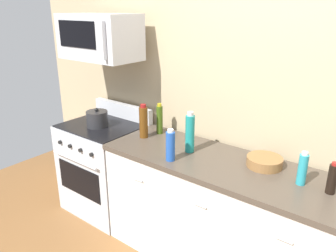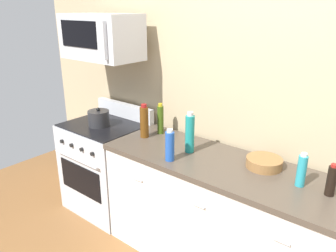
{
  "view_description": "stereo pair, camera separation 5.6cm",
  "coord_description": "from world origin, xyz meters",
  "px_view_note": "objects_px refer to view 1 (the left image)",
  "views": [
    {
      "loc": [
        0.73,
        -2.0,
        2.01
      ],
      "look_at": [
        -0.78,
        -0.05,
        1.12
      ],
      "focal_mm": 35.46,
      "sensor_mm": 36.0,
      "label": 1
    },
    {
      "loc": [
        0.78,
        -1.96,
        2.01
      ],
      "look_at": [
        -0.78,
        -0.05,
        1.12
      ],
      "focal_mm": 35.46,
      "sensor_mm": 36.0,
      "label": 2
    }
  ],
  "objects_px": {
    "bottle_soy_sauce_dark": "(332,179)",
    "bowl_wooden_salad": "(265,161)",
    "range_oven": "(105,167)",
    "bottle_dish_soap": "(302,169)",
    "bottle_wine_amber": "(144,122)",
    "stockpot": "(97,119)",
    "microwave": "(100,37)",
    "bottle_sparkling_teal": "(190,133)",
    "bottle_soda_blue": "(170,146)",
    "bottle_olive_oil": "(160,119)"
  },
  "relations": [
    {
      "from": "bottle_dish_soap",
      "to": "bottle_olive_oil",
      "type": "height_order",
      "value": "bottle_olive_oil"
    },
    {
      "from": "bottle_dish_soap",
      "to": "stockpot",
      "type": "bearing_deg",
      "value": -177.48
    },
    {
      "from": "bottle_dish_soap",
      "to": "bowl_wooden_salad",
      "type": "height_order",
      "value": "bottle_dish_soap"
    },
    {
      "from": "bottle_wine_amber",
      "to": "bottle_sparkling_teal",
      "type": "relative_size",
      "value": 0.91
    },
    {
      "from": "range_oven",
      "to": "bottle_soy_sauce_dark",
      "type": "xyz_separation_m",
      "value": [
        2.07,
        0.03,
        0.55
      ]
    },
    {
      "from": "range_oven",
      "to": "bottle_dish_soap",
      "type": "relative_size",
      "value": 4.69
    },
    {
      "from": "bottle_soy_sauce_dark",
      "to": "range_oven",
      "type": "bearing_deg",
      "value": -179.17
    },
    {
      "from": "bottle_dish_soap",
      "to": "stockpot",
      "type": "relative_size",
      "value": 1.12
    },
    {
      "from": "range_oven",
      "to": "bottle_wine_amber",
      "type": "relative_size",
      "value": 3.56
    },
    {
      "from": "bottle_soda_blue",
      "to": "bowl_wooden_salad",
      "type": "distance_m",
      "value": 0.69
    },
    {
      "from": "bottle_wine_amber",
      "to": "bottle_sparkling_teal",
      "type": "height_order",
      "value": "bottle_sparkling_teal"
    },
    {
      "from": "microwave",
      "to": "bottle_wine_amber",
      "type": "xyz_separation_m",
      "value": [
        0.53,
        -0.03,
        -0.69
      ]
    },
    {
      "from": "microwave",
      "to": "stockpot",
      "type": "distance_m",
      "value": 0.76
    },
    {
      "from": "bottle_soy_sauce_dark",
      "to": "bowl_wooden_salad",
      "type": "distance_m",
      "value": 0.48
    },
    {
      "from": "bottle_wine_amber",
      "to": "stockpot",
      "type": "height_order",
      "value": "bottle_wine_amber"
    },
    {
      "from": "range_oven",
      "to": "microwave",
      "type": "xyz_separation_m",
      "value": [
        0.0,
        0.04,
        1.28
      ]
    },
    {
      "from": "bottle_olive_oil",
      "to": "stockpot",
      "type": "relative_size",
      "value": 1.38
    },
    {
      "from": "microwave",
      "to": "bowl_wooden_salad",
      "type": "relative_size",
      "value": 2.91
    },
    {
      "from": "bottle_soy_sauce_dark",
      "to": "bottle_soda_blue",
      "type": "bearing_deg",
      "value": -167.33
    },
    {
      "from": "bottle_soda_blue",
      "to": "bottle_wine_amber",
      "type": "bearing_deg",
      "value": 154.32
    },
    {
      "from": "bottle_wine_amber",
      "to": "bottle_dish_soap",
      "type": "bearing_deg",
      "value": 0.59
    },
    {
      "from": "bottle_dish_soap",
      "to": "stockpot",
      "type": "xyz_separation_m",
      "value": [
        -1.89,
        -0.08,
        -0.03
      ]
    },
    {
      "from": "bottle_wine_amber",
      "to": "bottle_olive_oil",
      "type": "distance_m",
      "value": 0.17
    },
    {
      "from": "bottle_soda_blue",
      "to": "bottle_soy_sauce_dark",
      "type": "bearing_deg",
      "value": 12.67
    },
    {
      "from": "bottle_soda_blue",
      "to": "bottle_sparkling_teal",
      "type": "bearing_deg",
      "value": 83.81
    },
    {
      "from": "microwave",
      "to": "bottle_sparkling_teal",
      "type": "relative_size",
      "value": 2.26
    },
    {
      "from": "microwave",
      "to": "bowl_wooden_salad",
      "type": "bearing_deg",
      "value": 3.02
    },
    {
      "from": "stockpot",
      "to": "range_oven",
      "type": "bearing_deg",
      "value": 90.0
    },
    {
      "from": "bottle_soy_sauce_dark",
      "to": "bowl_wooden_salad",
      "type": "relative_size",
      "value": 0.82
    },
    {
      "from": "bowl_wooden_salad",
      "to": "stockpot",
      "type": "xyz_separation_m",
      "value": [
        -1.6,
        -0.18,
        0.04
      ]
    },
    {
      "from": "microwave",
      "to": "bottle_soy_sauce_dark",
      "type": "distance_m",
      "value": 2.19
    },
    {
      "from": "bottle_olive_oil",
      "to": "bottle_soy_sauce_dark",
      "type": "height_order",
      "value": "bottle_olive_oil"
    },
    {
      "from": "bottle_soda_blue",
      "to": "stockpot",
      "type": "distance_m",
      "value": 1.01
    },
    {
      "from": "bottle_wine_amber",
      "to": "bottle_soy_sauce_dark",
      "type": "bearing_deg",
      "value": 0.53
    },
    {
      "from": "bottle_olive_oil",
      "to": "microwave",
      "type": "bearing_deg",
      "value": -167.44
    },
    {
      "from": "microwave",
      "to": "bottle_soda_blue",
      "type": "bearing_deg",
      "value": -14.23
    },
    {
      "from": "microwave",
      "to": "bottle_sparkling_teal",
      "type": "bearing_deg",
      "value": -1.93
    },
    {
      "from": "bottle_dish_soap",
      "to": "bowl_wooden_salad",
      "type": "relative_size",
      "value": 0.89
    },
    {
      "from": "microwave",
      "to": "bottle_olive_oil",
      "type": "relative_size",
      "value": 2.65
    },
    {
      "from": "bottle_olive_oil",
      "to": "bowl_wooden_salad",
      "type": "distance_m",
      "value": 1.02
    },
    {
      "from": "bottle_sparkling_teal",
      "to": "bowl_wooden_salad",
      "type": "relative_size",
      "value": 1.29
    },
    {
      "from": "range_oven",
      "to": "bottle_sparkling_teal",
      "type": "xyz_separation_m",
      "value": [
        1.03,
        0.01,
        0.61
      ]
    },
    {
      "from": "bottle_dish_soap",
      "to": "bowl_wooden_salad",
      "type": "distance_m",
      "value": 0.31
    },
    {
      "from": "bowl_wooden_salad",
      "to": "stockpot",
      "type": "relative_size",
      "value": 1.26
    },
    {
      "from": "bottle_wine_amber",
      "to": "stockpot",
      "type": "xyz_separation_m",
      "value": [
        -0.53,
        -0.07,
        -0.06
      ]
    },
    {
      "from": "microwave",
      "to": "bottle_soda_blue",
      "type": "height_order",
      "value": "microwave"
    },
    {
      "from": "bottle_soy_sauce_dark",
      "to": "bottle_sparkling_teal",
      "type": "height_order",
      "value": "bottle_sparkling_teal"
    },
    {
      "from": "microwave",
      "to": "bottle_wine_amber",
      "type": "bearing_deg",
      "value": -3.1
    },
    {
      "from": "range_oven",
      "to": "microwave",
      "type": "bearing_deg",
      "value": 89.71
    },
    {
      "from": "bottle_soy_sauce_dark",
      "to": "bowl_wooden_salad",
      "type": "height_order",
      "value": "bottle_soy_sauce_dark"
    }
  ]
}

